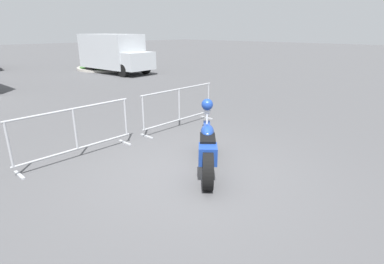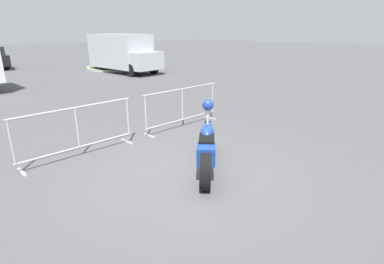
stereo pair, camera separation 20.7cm
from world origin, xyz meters
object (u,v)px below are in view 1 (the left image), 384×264
at_px(motorcycle, 207,146).
at_px(crowd_barrier_near, 75,132).
at_px(delivery_van, 114,52).
at_px(crowd_barrier_far, 179,107).

bearing_deg(motorcycle, crowd_barrier_near, 80.67).
xyz_separation_m(motorcycle, delivery_van, (6.38, 13.17, 0.77)).
xyz_separation_m(crowd_barrier_far, delivery_van, (4.91, 10.88, 0.68)).
bearing_deg(crowd_barrier_far, delivery_van, 65.70).
bearing_deg(crowd_barrier_near, motorcycle, -57.33).
bearing_deg(motorcycle, crowd_barrier_far, 15.32).
height_order(motorcycle, crowd_barrier_near, motorcycle).
relative_size(motorcycle, crowd_barrier_far, 0.68).
relative_size(crowd_barrier_far, delivery_van, 0.50).
distance_m(crowd_barrier_near, delivery_van, 13.43).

